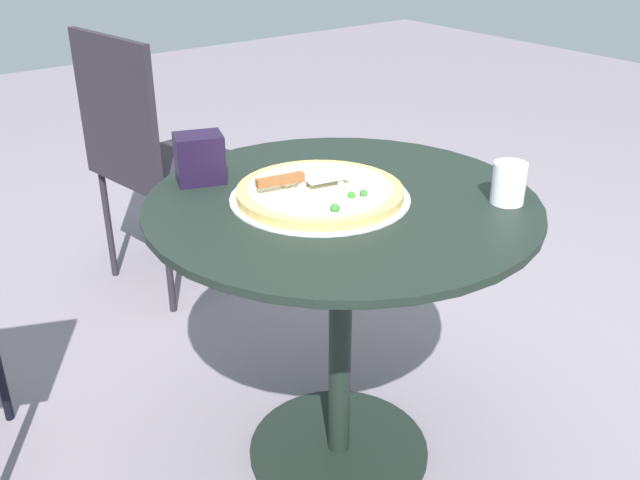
{
  "coord_description": "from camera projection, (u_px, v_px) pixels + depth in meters",
  "views": [
    {
      "loc": [
        -1.14,
        0.93,
        1.34
      ],
      "look_at": [
        0.03,
        0.04,
        0.62
      ],
      "focal_mm": 40.46,
      "sensor_mm": 36.0,
      "label": 1
    }
  ],
  "objects": [
    {
      "name": "ground_plane",
      "position": [
        339.0,
        451.0,
        1.91
      ],
      "size": [
        10.0,
        10.0,
        0.0
      ],
      "primitive_type": "plane",
      "color": "slate"
    },
    {
      "name": "patio_table",
      "position": [
        341.0,
        273.0,
        1.68
      ],
      "size": [
        0.88,
        0.88,
        0.73
      ],
      "color": "black",
      "rests_on": "ground"
    },
    {
      "name": "pizza_on_tray",
      "position": [
        320.0,
        193.0,
        1.59
      ],
      "size": [
        0.4,
        0.4,
        0.04
      ],
      "color": "silver",
      "rests_on": "patio_table"
    },
    {
      "name": "pizza_server",
      "position": [
        301.0,
        178.0,
        1.58
      ],
      "size": [
        0.1,
        0.22,
        0.02
      ],
      "color": "silver",
      "rests_on": "pizza_on_tray"
    },
    {
      "name": "drinking_cup",
      "position": [
        509.0,
        183.0,
        1.56
      ],
      "size": [
        0.07,
        0.07,
        0.09
      ],
      "primitive_type": "cylinder",
      "color": "white",
      "rests_on": "patio_table"
    },
    {
      "name": "napkin_dispenser",
      "position": [
        200.0,
        158.0,
        1.67
      ],
      "size": [
        0.11,
        0.13,
        0.11
      ],
      "primitive_type": "cube",
      "rotation": [
        0.0,
        0.0,
        4.37
      ],
      "color": "black",
      "rests_on": "patio_table"
    },
    {
      "name": "patio_chair_far",
      "position": [
        152.0,
        148.0,
        2.5
      ],
      "size": [
        0.5,
        0.5,
        0.93
      ],
      "color": "black",
      "rests_on": "ground"
    }
  ]
}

